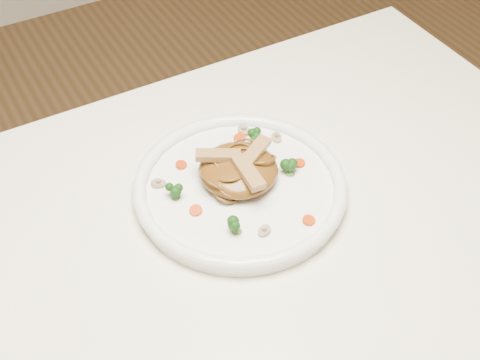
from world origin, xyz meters
TOP-DOWN VIEW (x-y plane):
  - table at (0.00, 0.00)m, footprint 1.20×0.80m
  - plate at (0.08, 0.09)m, footprint 0.38×0.38m
  - noodle_mound at (0.08, 0.11)m, footprint 0.12×0.12m
  - chicken_a at (0.11, 0.11)m, footprint 0.06×0.05m
  - chicken_b at (0.06, 0.13)m, footprint 0.07×0.05m
  - chicken_c at (0.08, 0.08)m, footprint 0.03×0.07m
  - broccoli_0 at (0.14, 0.16)m, footprint 0.03×0.03m
  - broccoli_1 at (-0.01, 0.12)m, footprint 0.03×0.03m
  - broccoli_2 at (0.03, 0.02)m, footprint 0.04×0.04m
  - broccoli_3 at (0.15, 0.08)m, footprint 0.03×0.03m
  - carrot_0 at (0.13, 0.18)m, footprint 0.02×0.02m
  - carrot_1 at (-0.00, 0.08)m, footprint 0.02×0.02m
  - carrot_2 at (0.18, 0.09)m, footprint 0.02×0.02m
  - carrot_3 at (0.02, 0.17)m, footprint 0.02×0.02m
  - carrot_4 at (0.13, -0.01)m, footprint 0.02×0.02m
  - mushroom_0 at (0.06, 0.00)m, footprint 0.03×0.03m
  - mushroom_1 at (0.18, 0.15)m, footprint 0.03×0.03m
  - mushroom_2 at (-0.02, 0.15)m, footprint 0.03×0.03m
  - mushroom_3 at (0.14, 0.19)m, footprint 0.02×0.02m

SIDE VIEW (x-z plane):
  - table at x=0.00m, z-range 0.28..1.03m
  - plate at x=0.08m, z-range 0.75..0.77m
  - carrot_0 at x=0.13m, z-range 0.77..0.77m
  - carrot_1 at x=0.00m, z-range 0.77..0.77m
  - carrot_2 at x=0.18m, z-range 0.77..0.77m
  - carrot_3 at x=0.02m, z-range 0.77..0.77m
  - carrot_4 at x=0.13m, z-range 0.77..0.77m
  - mushroom_0 at x=0.06m, z-range 0.77..0.77m
  - mushroom_1 at x=0.18m, z-range 0.77..0.77m
  - mushroom_2 at x=-0.02m, z-range 0.77..0.77m
  - mushroom_3 at x=0.14m, z-range 0.77..0.77m
  - broccoli_3 at x=0.15m, z-range 0.77..0.79m
  - broccoli_1 at x=-0.01m, z-range 0.77..0.79m
  - broccoli_0 at x=0.14m, z-range 0.77..0.80m
  - noodle_mound at x=0.08m, z-range 0.76..0.80m
  - broccoli_2 at x=0.03m, z-range 0.77..0.80m
  - chicken_a at x=0.11m, z-range 0.80..0.81m
  - chicken_b at x=0.06m, z-range 0.80..0.81m
  - chicken_c at x=0.08m, z-range 0.80..0.81m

